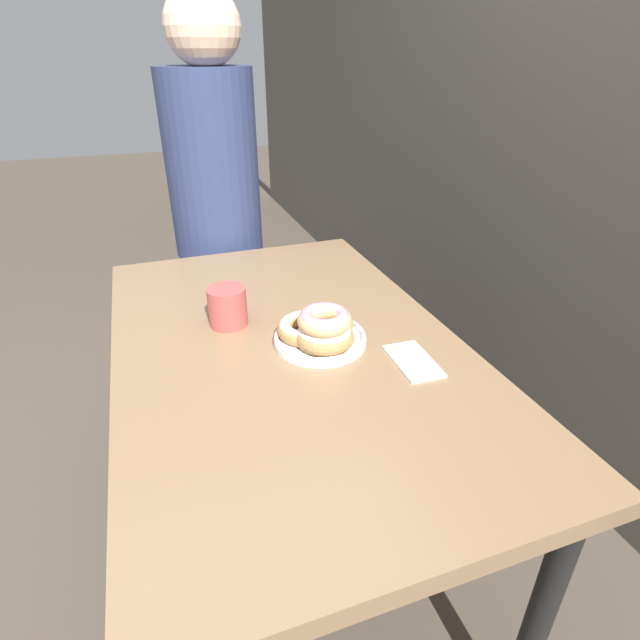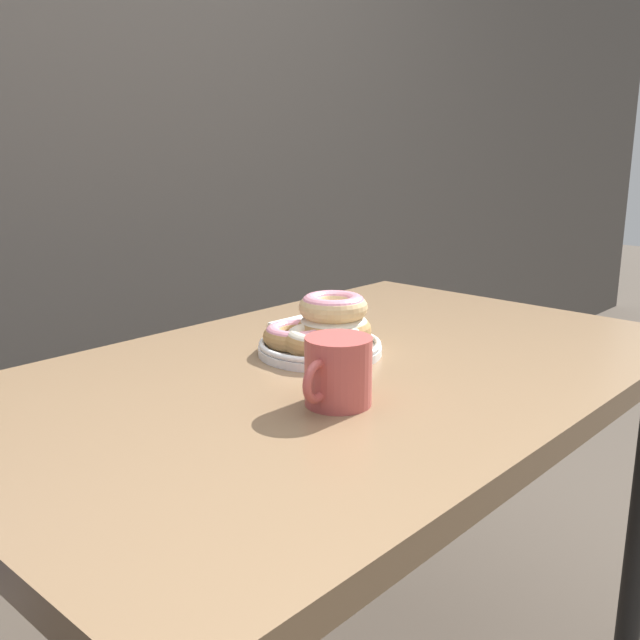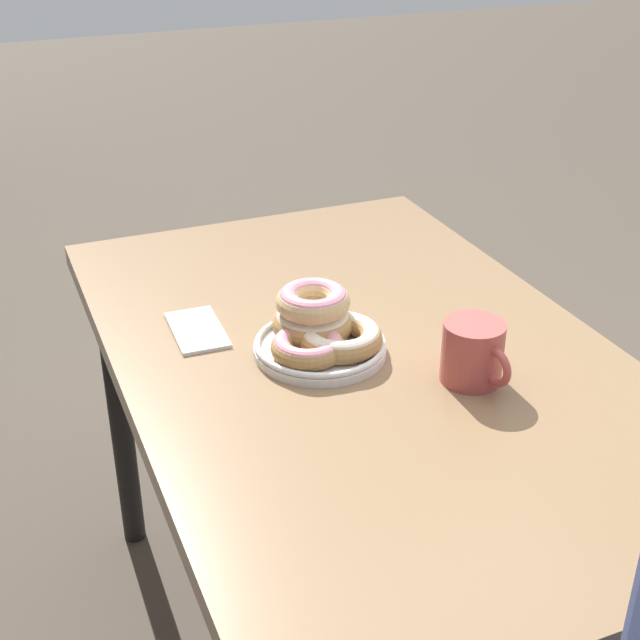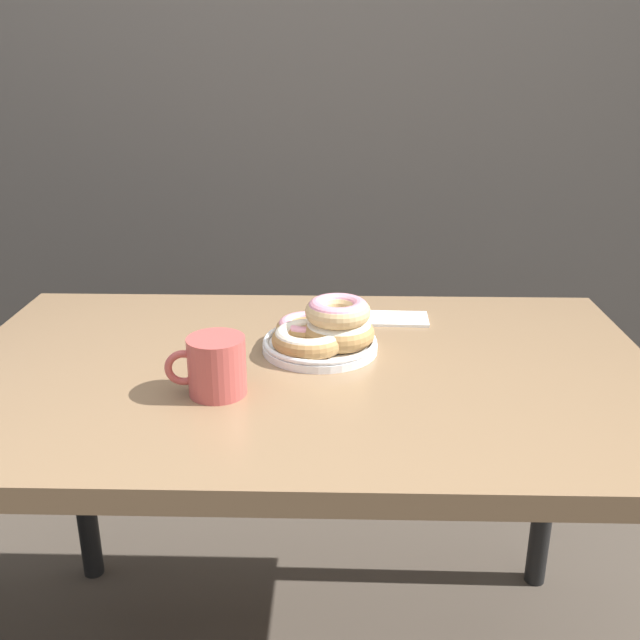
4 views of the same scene
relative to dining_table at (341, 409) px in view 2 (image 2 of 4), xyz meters
The scene contains 5 objects.
wall_back 1.18m from the dining_table, 90.00° to the left, with size 8.00×0.05×2.60m.
dining_table is the anchor object (origin of this frame).
donut_plate 0.14m from the dining_table, 65.38° to the left, with size 0.24×0.23×0.10m.
coffee_mug 0.22m from the dining_table, 140.87° to the right, with size 0.13×0.09×0.10m.
napkin 0.30m from the dining_table, 53.89° to the left, with size 0.15×0.09×0.01m.
Camera 2 is at (-0.84, -0.60, 1.10)m, focal length 40.00 mm.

